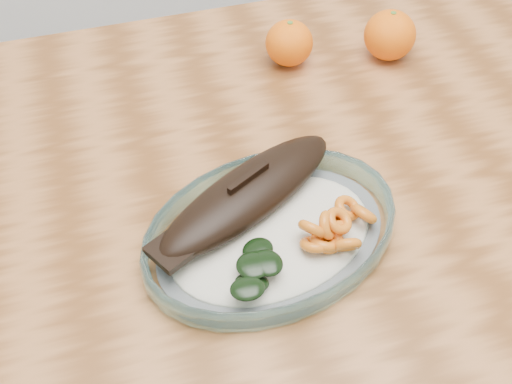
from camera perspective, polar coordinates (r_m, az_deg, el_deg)
dining_table at (r=0.89m, az=5.23°, el=-2.02°), size 1.20×0.80×0.75m
plated_meal at (r=0.72m, az=1.27°, el=-3.25°), size 0.65×0.65×0.08m
orange_left at (r=0.97m, az=2.97°, el=13.09°), size 0.07×0.07×0.07m
orange_right at (r=1.00m, az=11.80°, el=13.49°), size 0.08×0.08×0.08m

